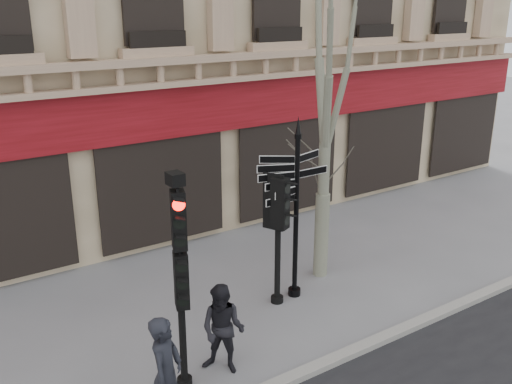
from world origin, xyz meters
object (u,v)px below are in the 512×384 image
fingerpost (297,179)px  plane_tree (329,36)px  pedestrian_b (223,329)px  traffic_signal_main (179,257)px  traffic_signal_secondary (278,217)px  pedestrian_a (166,374)px

fingerpost → plane_tree: (1.12, 0.46, 2.80)m
plane_tree → pedestrian_b: bearing=-153.1°
plane_tree → fingerpost: bearing=-157.7°
traffic_signal_main → pedestrian_b: traffic_signal_main is taller
plane_tree → pedestrian_b: size_ratio=4.75×
fingerpost → traffic_signal_secondary: (-0.50, -0.04, -0.72)m
traffic_signal_main → pedestrian_b: 1.73m
traffic_signal_secondary → pedestrian_a: traffic_signal_secondary is taller
plane_tree → pedestrian_b: plane_tree is taller
fingerpost → plane_tree: plane_tree is taller
traffic_signal_secondary → plane_tree: size_ratio=0.36×
traffic_signal_main → traffic_signal_secondary: 3.29m
plane_tree → pedestrian_a: (-5.22, -2.67, -4.55)m
fingerpost → traffic_signal_main: size_ratio=1.06×
plane_tree → pedestrian_a: bearing=-152.9°
fingerpost → traffic_signal_secondary: fingerpost is taller
fingerpost → pedestrian_a: 4.98m
fingerpost → pedestrian_a: bearing=-141.9°
fingerpost → pedestrian_b: fingerpost is taller
traffic_signal_main → plane_tree: size_ratio=0.48×
traffic_signal_main → pedestrian_a: (-0.65, -0.76, -1.43)m
traffic_signal_main → fingerpost: bearing=42.7°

